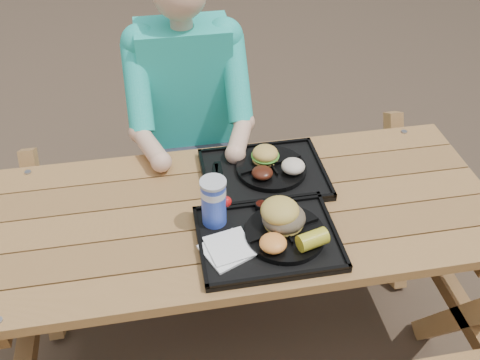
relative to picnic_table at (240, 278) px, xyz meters
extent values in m
plane|color=#999999|center=(0.00, 0.00, -0.38)|extent=(60.00, 60.00, 0.00)
cube|color=black|center=(0.06, -0.17, 0.39)|extent=(0.45, 0.35, 0.02)
cube|color=black|center=(0.12, 0.15, 0.39)|extent=(0.45, 0.35, 0.02)
cylinder|color=black|center=(0.12, -0.17, 0.41)|extent=(0.26, 0.26, 0.02)
cylinder|color=black|center=(0.15, 0.16, 0.41)|extent=(0.26, 0.26, 0.02)
cube|color=white|center=(-0.08, -0.21, 0.40)|extent=(0.18, 0.18, 0.02)
cylinder|color=blue|center=(-0.10, -0.07, 0.48)|extent=(0.08, 0.08, 0.16)
cylinder|color=black|center=(0.07, -0.03, 0.41)|extent=(0.04, 0.04, 0.03)
cylinder|color=yellow|center=(0.12, -0.03, 0.41)|extent=(0.04, 0.04, 0.03)
ellipsoid|color=#FFA043|center=(0.06, -0.24, 0.44)|extent=(0.09, 0.09, 0.04)
cube|color=black|center=(-0.04, 0.17, 0.40)|extent=(0.03, 0.14, 0.01)
ellipsoid|color=#43190D|center=(0.10, 0.11, 0.43)|extent=(0.08, 0.08, 0.03)
ellipsoid|color=silver|center=(0.22, 0.12, 0.44)|extent=(0.09, 0.09, 0.05)
camera|label=1|loc=(-0.24, -1.34, 1.64)|focal=40.00mm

